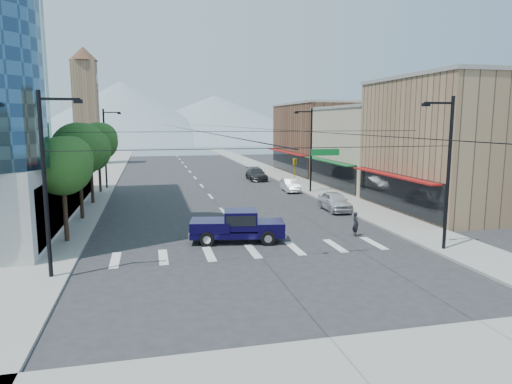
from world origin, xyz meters
The scene contains 22 objects.
ground centered at (0.00, 0.00, 0.00)m, with size 160.00×160.00×0.00m, color #28282B.
sidewalk_left centered at (-12.00, 40.00, 0.07)m, with size 4.00×120.00×0.15m, color gray.
sidewalk_right centered at (12.00, 40.00, 0.07)m, with size 4.00×120.00×0.15m, color gray.
sidewalk_cross centered at (0.00, -12.00, 0.07)m, with size 28.00×4.00×0.15m, color gray.
shop_near centered at (20.00, 10.00, 5.50)m, with size 12.00×14.00×11.00m, color #8C6B4C.
shop_mid centered at (20.00, 24.00, 4.50)m, with size 12.00×14.00×9.00m, color tan.
shop_far centered at (20.00, 40.00, 5.00)m, with size 12.00×18.00×10.00m, color brown.
clock_tower centered at (-16.50, 62.00, 10.64)m, with size 4.80×4.80×20.40m.
mountain_left centered at (-15.00, 150.00, 11.00)m, with size 80.00×80.00×22.00m, color gray.
mountain_right centered at (20.00, 160.00, 9.00)m, with size 90.00×90.00×18.00m, color gray.
tree_near centered at (-11.07, 6.10, 4.99)m, with size 3.65×3.64×6.71m.
tree_midnear centered at (-11.07, 13.10, 5.59)m, with size 4.09×4.09×7.52m.
tree_midfar centered at (-11.07, 20.10, 4.99)m, with size 3.65×3.64×6.71m.
tree_far centered at (-11.07, 27.10, 5.59)m, with size 4.09×4.09×7.52m.
signal_rig centered at (0.19, -1.00, 4.64)m, with size 21.80×0.20×9.00m.
lamp_pole_nw centered at (-10.67, 30.00, 4.94)m, with size 2.00×0.25×9.00m.
lamp_pole_ne centered at (10.67, 22.00, 4.94)m, with size 2.00×0.25×9.00m.
pickup_truck centered at (-0.70, 3.86, 1.06)m, with size 6.28×3.13×2.04m.
pedestrian centered at (7.28, 3.51, 0.81)m, with size 0.59×0.39×1.62m, color black.
parked_car_near centered at (9.40, 12.05, 0.80)m, with size 1.89×4.70×1.60m, color silver.
parked_car_mid centered at (8.94, 23.37, 0.69)m, with size 1.46×4.20×1.38m, color white.
parked_car_far centered at (7.60, 33.87, 0.78)m, with size 2.19×5.40×1.57m, color #2A2B2D.
Camera 1 is at (-5.96, -23.90, 7.56)m, focal length 32.00 mm.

